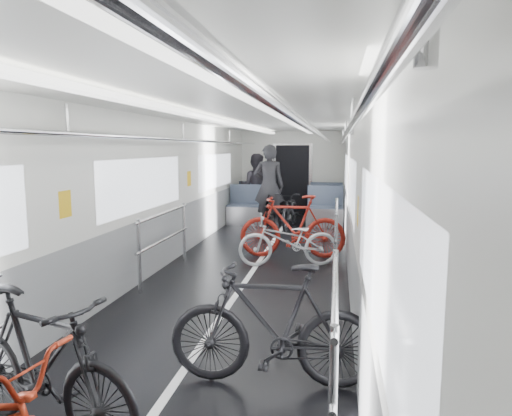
{
  "coord_description": "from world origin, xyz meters",
  "views": [
    {
      "loc": [
        1.27,
        -6.23,
        1.92
      ],
      "look_at": [
        0.0,
        0.94,
        0.96
      ],
      "focal_mm": 32.0,
      "sensor_mm": 36.0,
      "label": 1
    }
  ],
  "objects": [
    {
      "name": "bike_right_mid",
      "position": [
        0.52,
        1.04,
        0.43
      ],
      "size": [
        1.72,
        0.94,
        0.86
      ],
      "primitive_type": "imported",
      "rotation": [
        0.0,
        0.0,
        -1.33
      ],
      "color": "silver",
      "rests_on": "floor"
    },
    {
      "name": "car_shell",
      "position": [
        0.0,
        1.78,
        1.13
      ],
      "size": [
        3.02,
        14.01,
        2.41
      ],
      "color": "black",
      "rests_on": "ground"
    },
    {
      "name": "bike_right_far",
      "position": [
        0.53,
        1.64,
        0.56
      ],
      "size": [
        1.89,
        0.67,
        1.11
      ],
      "primitive_type": "imported",
      "rotation": [
        0.0,
        0.0,
        -1.49
      ],
      "color": "maroon",
      "rests_on": "floor"
    },
    {
      "name": "bike_right_near",
      "position": [
        0.79,
        -2.74,
        0.51
      ],
      "size": [
        1.72,
        0.56,
        1.02
      ],
      "primitive_type": "imported",
      "rotation": [
        0.0,
        0.0,
        -1.52
      ],
      "color": "black",
      "rests_on": "floor"
    },
    {
      "name": "person_standing",
      "position": [
        -0.35,
        4.69,
        1.0
      ],
      "size": [
        0.77,
        0.55,
        2.01
      ],
      "primitive_type": "imported",
      "rotation": [
        0.0,
        0.0,
        3.23
      ],
      "color": "black",
      "rests_on": "floor"
    },
    {
      "name": "bike_aisle",
      "position": [
        0.19,
        4.59,
        0.45
      ],
      "size": [
        0.72,
        1.74,
        0.89
      ],
      "primitive_type": "imported",
      "rotation": [
        0.0,
        0.0,
        -0.07
      ],
      "color": "black",
      "rests_on": "floor"
    },
    {
      "name": "bike_left_mid",
      "position": [
        -0.61,
        -3.69,
        0.51
      ],
      "size": [
        1.76,
        0.95,
        1.02
      ],
      "primitive_type": "imported",
      "rotation": [
        0.0,
        0.0,
        1.27
      ],
      "color": "black",
      "rests_on": "floor"
    },
    {
      "name": "person_seated",
      "position": [
        -0.89,
        5.88,
        0.89
      ],
      "size": [
        0.87,
        0.68,
        1.77
      ],
      "primitive_type": "imported",
      "rotation": [
        0.0,
        0.0,
        3.16
      ],
      "color": "#28252C",
      "rests_on": "floor"
    }
  ]
}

